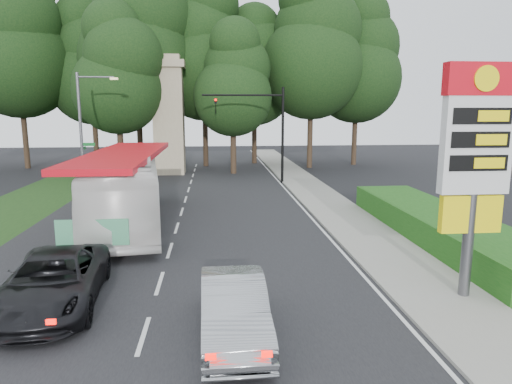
{
  "coord_description": "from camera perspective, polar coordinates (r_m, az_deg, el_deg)",
  "views": [
    {
      "loc": [
        1.84,
        -10.25,
        5.59
      ],
      "look_at": [
        3.53,
        8.26,
        2.2
      ],
      "focal_mm": 32.0,
      "sensor_mm": 36.0,
      "label": 1
    }
  ],
  "objects": [
    {
      "name": "ground",
      "position": [
        11.81,
        -14.26,
        -18.23
      ],
      "size": [
        120.0,
        120.0,
        0.0
      ],
      "primitive_type": "plane",
      "color": "black",
      "rests_on": "ground"
    },
    {
      "name": "road_surface",
      "position": [
        23.01,
        -9.68,
        -3.85
      ],
      "size": [
        14.0,
        80.0,
        0.02
      ],
      "primitive_type": "cube",
      "color": "black",
      "rests_on": "ground"
    },
    {
      "name": "sidewalk_right",
      "position": [
        23.87,
        11.13,
        -3.26
      ],
      "size": [
        3.0,
        80.0,
        0.12
      ],
      "primitive_type": "cube",
      "color": "gray",
      "rests_on": "ground"
    },
    {
      "name": "grass_verge_left",
      "position": [
        30.94,
        -26.64,
        -1.16
      ],
      "size": [
        5.0,
        50.0,
        0.02
      ],
      "primitive_type": "cube",
      "color": "#193814",
      "rests_on": "ground"
    },
    {
      "name": "hedge",
      "position": [
        21.24,
        22.05,
        -4.02
      ],
      "size": [
        3.0,
        14.0,
        1.2
      ],
      "primitive_type": "cube",
      "color": "#184F15",
      "rests_on": "ground"
    },
    {
      "name": "gas_station_pylon",
      "position": [
        14.33,
        25.79,
        4.75
      ],
      "size": [
        2.1,
        0.45,
        6.85
      ],
      "color": "#59595E",
      "rests_on": "ground"
    },
    {
      "name": "traffic_signal_mast",
      "position": [
        34.47,
        1.18,
        8.81
      ],
      "size": [
        6.1,
        0.35,
        7.2
      ],
      "color": "black",
      "rests_on": "ground"
    },
    {
      "name": "streetlight_signs",
      "position": [
        33.46,
        -20.73,
        7.7
      ],
      "size": [
        2.75,
        0.98,
        8.0
      ],
      "color": "#59595E",
      "rests_on": "ground"
    },
    {
      "name": "monument",
      "position": [
        40.43,
        -10.84,
        9.46
      ],
      "size": [
        3.0,
        3.0,
        10.05
      ],
      "color": "tan",
      "rests_on": "ground"
    },
    {
      "name": "tree_west_mid",
      "position": [
        49.02,
        -27.74,
        16.34
      ],
      "size": [
        9.8,
        9.8,
        19.25
      ],
      "color": "#2D2116",
      "rests_on": "ground"
    },
    {
      "name": "tree_west_near",
      "position": [
        48.91,
        -19.92,
        14.93
      ],
      "size": [
        8.4,
        8.4,
        16.5
      ],
      "color": "#2D2116",
      "rests_on": "ground"
    },
    {
      "name": "tree_center_left",
      "position": [
        44.26,
        -14.84,
        18.36
      ],
      "size": [
        10.08,
        10.08,
        19.8
      ],
      "color": "#2D2116",
      "rests_on": "ground"
    },
    {
      "name": "tree_center_right",
      "position": [
        45.58,
        -6.55,
        17.11
      ],
      "size": [
        9.24,
        9.24,
        18.15
      ],
      "color": "#2D2116",
      "rests_on": "ground"
    },
    {
      "name": "tree_east_near",
      "position": [
        47.61,
        -0.21,
        15.26
      ],
      "size": [
        8.12,
        8.12,
        15.95
      ],
      "color": "#2D2116",
      "rests_on": "ground"
    },
    {
      "name": "tree_east_mid",
      "position": [
        44.58,
        6.99,
        17.69
      ],
      "size": [
        9.52,
        9.52,
        18.7
      ],
      "color": "#2D2116",
      "rests_on": "ground"
    },
    {
      "name": "tree_far_east",
      "position": [
        47.65,
        12.56,
        15.83
      ],
      "size": [
        8.68,
        8.68,
        17.05
      ],
      "color": "#2D2116",
      "rests_on": "ground"
    },
    {
      "name": "tree_monument_left",
      "position": [
        40.14,
        -17.03,
        14.31
      ],
      "size": [
        7.28,
        7.28,
        14.3
      ],
      "color": "#2D2116",
      "rests_on": "ground"
    },
    {
      "name": "tree_monument_right",
      "position": [
        39.86,
        -2.93,
        13.8
      ],
      "size": [
        6.72,
        6.72,
        13.2
      ],
      "color": "#2D2116",
      "rests_on": "ground"
    },
    {
      "name": "transit_bus",
      "position": [
        23.06,
        -16.03,
        0.41
      ],
      "size": [
        4.73,
        13.05,
        3.55
      ],
      "primitive_type": "imported",
      "rotation": [
        0.0,
        0.0,
        0.14
      ],
      "color": "white",
      "rests_on": "ground"
    },
    {
      "name": "sedan_silver",
      "position": [
        11.59,
        -2.78,
        -14.35
      ],
      "size": [
        1.67,
        4.57,
        1.49
      ],
      "primitive_type": "imported",
      "rotation": [
        0.0,
        0.0,
        0.02
      ],
      "color": "#9C9FA4",
      "rests_on": "ground"
    },
    {
      "name": "suv_charcoal",
      "position": [
        14.45,
        -24.0,
        -10.1
      ],
      "size": [
        3.01,
        5.7,
        1.53
      ],
      "primitive_type": "imported",
      "rotation": [
        0.0,
        0.0,
        0.09
      ],
      "color": "black",
      "rests_on": "ground"
    }
  ]
}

